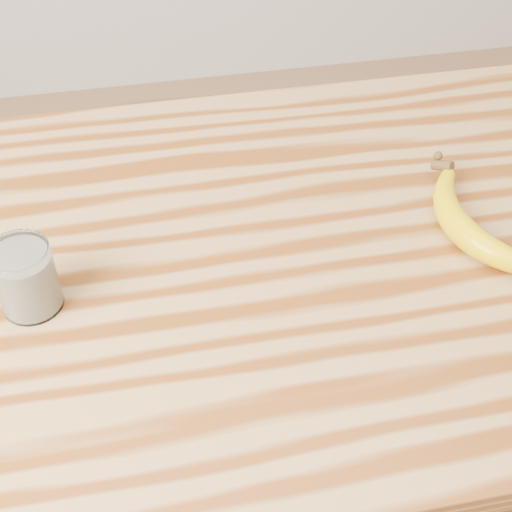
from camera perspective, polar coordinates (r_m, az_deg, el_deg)
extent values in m
cube|color=#A37743|center=(1.00, 2.17, -0.03)|extent=(1.20, 0.80, 0.04)
cylinder|color=brown|center=(1.70, 17.18, -0.53)|extent=(0.06, 0.06, 0.86)
cylinder|color=white|center=(0.92, -17.94, -1.69)|extent=(0.08, 0.08, 0.10)
torus|color=white|center=(0.89, -18.59, 0.39)|extent=(0.08, 0.08, 0.00)
cylinder|color=silver|center=(0.92, -17.87, -1.93)|extent=(0.07, 0.07, 0.08)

